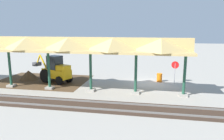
# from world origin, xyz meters

# --- Properties ---
(ground_plane) EXTENTS (120.00, 120.00, 0.00)m
(ground_plane) POSITION_xyz_m (0.00, 0.00, 0.00)
(ground_plane) COLOR #9E998E
(dirt_work_zone) EXTENTS (9.66, 7.00, 0.01)m
(dirt_work_zone) POSITION_xyz_m (11.70, 1.14, 0.00)
(dirt_work_zone) COLOR #4C3823
(dirt_work_zone) RESTS_ON ground
(platform_canopy) EXTENTS (25.54, 3.20, 4.90)m
(platform_canopy) POSITION_xyz_m (9.46, 3.92, 4.18)
(platform_canopy) COLOR #9E998E
(platform_canopy) RESTS_ON ground
(rail_tracks) EXTENTS (60.00, 2.58, 0.15)m
(rail_tracks) POSITION_xyz_m (0.00, 7.63, 0.03)
(rail_tracks) COLOR slate
(rail_tracks) RESTS_ON ground
(stop_sign) EXTENTS (0.74, 0.25, 2.30)m
(stop_sign) POSITION_xyz_m (-2.35, -0.49, 1.66)
(stop_sign) COLOR gray
(stop_sign) RESTS_ON ground
(backhoe) EXTENTS (5.04, 3.03, 2.82)m
(backhoe) POSITION_xyz_m (9.99, 1.40, 1.27)
(backhoe) COLOR #EAB214
(backhoe) RESTS_ON ground
(dirt_mound) EXTENTS (4.58, 4.58, 2.02)m
(dirt_mound) POSITION_xyz_m (13.53, 0.82, 0.00)
(dirt_mound) COLOR #4C3823
(dirt_mound) RESTS_ON ground
(traffic_barrel) EXTENTS (0.56, 0.56, 0.90)m
(traffic_barrel) POSITION_xyz_m (-0.83, -0.79, 0.45)
(traffic_barrel) COLOR orange
(traffic_barrel) RESTS_ON ground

